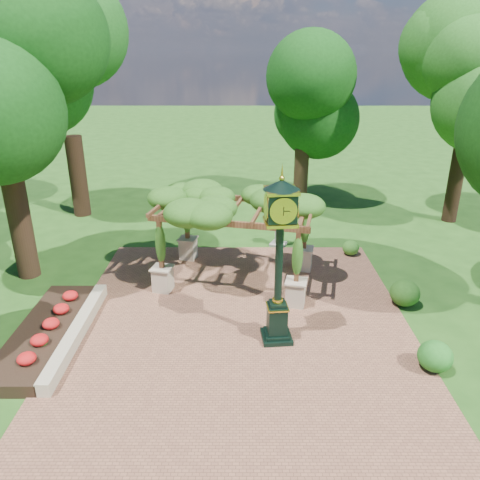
{
  "coord_description": "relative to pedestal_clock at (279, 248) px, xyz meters",
  "views": [
    {
      "loc": [
        0.03,
        -10.72,
        7.59
      ],
      "look_at": [
        0.0,
        2.5,
        2.2
      ],
      "focal_mm": 35.0,
      "sensor_mm": 36.0,
      "label": 1
    }
  ],
  "objects": [
    {
      "name": "flower_bed",
      "position": [
        -6.53,
        0.07,
        -2.63
      ],
      "size": [
        1.5,
        5.0,
        0.36
      ],
      "primitive_type": "cube",
      "color": "red",
      "rests_on": "ground"
    },
    {
      "name": "border_wall",
      "position": [
        -5.63,
        0.07,
        -2.61
      ],
      "size": [
        0.35,
        5.0,
        0.4
      ],
      "primitive_type": "cube",
      "color": "#C6B793",
      "rests_on": "ground"
    },
    {
      "name": "pergola",
      "position": [
        -1.16,
        3.71,
        -0.13
      ],
      "size": [
        5.75,
        4.27,
        3.26
      ],
      "rotation": [
        0.0,
        0.0,
        -0.22
      ],
      "color": "#BCA88B",
      "rests_on": "brick_plaza"
    },
    {
      "name": "brick_plaza",
      "position": [
        -1.03,
        0.57,
        -2.79
      ],
      "size": [
        10.0,
        12.0,
        0.04
      ],
      "primitive_type": "cube",
      "color": "brown",
      "rests_on": "ground"
    },
    {
      "name": "tree_west_far",
      "position": [
        -8.86,
        10.81,
        4.04
      ],
      "size": [
        5.21,
        5.21,
        9.99
      ],
      "color": "black",
      "rests_on": "ground"
    },
    {
      "name": "pedestal_clock",
      "position": [
        0.0,
        0.0,
        0.0
      ],
      "size": [
        1.01,
        1.01,
        4.7
      ],
      "rotation": [
        0.0,
        0.0,
        0.09
      ],
      "color": "black",
      "rests_on": "brick_plaza"
    },
    {
      "name": "shrub_mid",
      "position": [
        4.19,
        1.9,
        -2.35
      ],
      "size": [
        1.06,
        1.06,
        0.84
      ],
      "primitive_type": "ellipsoid",
      "rotation": [
        0.0,
        0.0,
        -0.15
      ],
      "color": "#224D15",
      "rests_on": "brick_plaza"
    },
    {
      "name": "shrub_back",
      "position": [
        3.34,
        5.84,
        -2.48
      ],
      "size": [
        0.68,
        0.68,
        0.58
      ],
      "primitive_type": "ellipsoid",
      "rotation": [
        0.0,
        0.0,
        0.06
      ],
      "color": "#326B1F",
      "rests_on": "brick_plaza"
    },
    {
      "name": "sundial",
      "position": [
        0.56,
        6.9,
        -2.34
      ],
      "size": [
        0.79,
        0.79,
        1.09
      ],
      "rotation": [
        0.0,
        0.0,
        -0.41
      ],
      "color": "gray",
      "rests_on": "ground"
    },
    {
      "name": "tree_east_far",
      "position": [
        8.96,
        9.98,
        3.59
      ],
      "size": [
        4.52,
        4.52,
        9.33
      ],
      "color": "black",
      "rests_on": "ground"
    },
    {
      "name": "shrub_front",
      "position": [
        3.9,
        -1.35,
        -2.38
      ],
      "size": [
        1.04,
        1.04,
        0.78
      ],
      "primitive_type": "ellipsoid",
      "rotation": [
        0.0,
        0.0,
        0.23
      ],
      "color": "#1F631C",
      "rests_on": "brick_plaza"
    },
    {
      "name": "tree_north",
      "position": [
        2.09,
        12.42,
        2.44
      ],
      "size": [
        4.23,
        4.23,
        7.67
      ],
      "color": "#372616",
      "rests_on": "ground"
    },
    {
      "name": "ground",
      "position": [
        -1.03,
        -0.43,
        -2.81
      ],
      "size": [
        120.0,
        120.0,
        0.0
      ],
      "primitive_type": "plane",
      "color": "#1E4714",
      "rests_on": "ground"
    }
  ]
}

